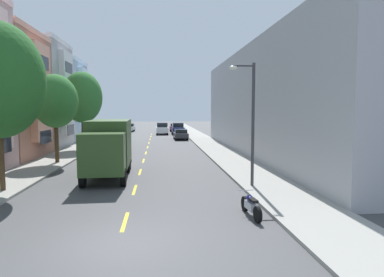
{
  "coord_description": "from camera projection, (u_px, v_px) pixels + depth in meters",
  "views": [
    {
      "loc": [
        1.27,
        -10.28,
        4.08
      ],
      "look_at": [
        4.15,
        19.27,
        1.57
      ],
      "focal_mm": 31.71,
      "sensor_mm": 36.0,
      "label": 1
    }
  ],
  "objects": [
    {
      "name": "ground_plane",
      "position": [
        148.0,
        144.0,
        40.17
      ],
      "size": [
        160.0,
        160.0,
        0.0
      ],
      "primitive_type": "plane",
      "color": "#424244"
    },
    {
      "name": "sidewalk_left",
      "position": [
        83.0,
        146.0,
        37.49
      ],
      "size": [
        3.2,
        120.0,
        0.14
      ],
      "primitive_type": "cube",
      "color": "#99968E",
      "rests_on": "ground_plane"
    },
    {
      "name": "sidewalk_right",
      "position": [
        210.0,
        145.0,
        38.86
      ],
      "size": [
        3.2,
        120.0,
        0.14
      ],
      "primitive_type": "cube",
      "color": "#99968E",
      "rests_on": "ground_plane"
    },
    {
      "name": "lane_centerline_dashes",
      "position": [
        147.0,
        150.0,
        34.71
      ],
      "size": [
        0.14,
        47.2,
        0.01
      ],
      "color": "yellow",
      "rests_on": "ground_plane"
    },
    {
      "name": "townhouse_fourth_dove_grey",
      "position": [
        12.0,
        97.0,
        35.39
      ],
      "size": [
        11.39,
        7.86,
        11.33
      ],
      "color": "#A8A8AD",
      "rests_on": "ground_plane"
    },
    {
      "name": "townhouse_fifth_powder_blue",
      "position": [
        42.0,
        102.0,
        43.45
      ],
      "size": [
        10.65,
        7.86,
        10.52
      ],
      "color": "#9EB7CC",
      "rests_on": "ground_plane"
    },
    {
      "name": "apartment_block_opposite",
      "position": [
        294.0,
        102.0,
        31.17
      ],
      "size": [
        10.0,
        36.0,
        9.59
      ],
      "primitive_type": "cube",
      "color": "#A8A8AD",
      "rests_on": "ground_plane"
    },
    {
      "name": "street_tree_second",
      "position": [
        55.0,
        101.0,
        25.18
      ],
      "size": [
        3.29,
        3.29,
        6.58
      ],
      "color": "#47331E",
      "rests_on": "sidewalk_left"
    },
    {
      "name": "street_tree_third",
      "position": [
        82.0,
        97.0,
        34.03
      ],
      "size": [
        3.96,
        3.96,
        7.78
      ],
      "color": "#47331E",
      "rests_on": "sidewalk_left"
    },
    {
      "name": "street_lamp",
      "position": [
        250.0,
        115.0,
        17.42
      ],
      "size": [
        1.35,
        0.28,
        6.32
      ],
      "color": "#38383D",
      "rests_on": "sidewalk_right"
    },
    {
      "name": "delivery_box_truck",
      "position": [
        109.0,
        145.0,
        20.8
      ],
      "size": [
        2.63,
        7.39,
        3.44
      ],
      "color": "#2D471E",
      "rests_on": "ground_plane"
    },
    {
      "name": "parked_suv_sky",
      "position": [
        104.0,
        140.0,
        34.75
      ],
      "size": [
        2.08,
        4.85,
        1.93
      ],
      "color": "#7A9EC6",
      "rests_on": "ground_plane"
    },
    {
      "name": "parked_suv_navy",
      "position": [
        178.0,
        128.0,
        56.54
      ],
      "size": [
        2.0,
        4.82,
        1.93
      ],
      "color": "navy",
      "rests_on": "ground_plane"
    },
    {
      "name": "parked_hatchback_burgundy",
      "position": [
        175.0,
        127.0,
        64.56
      ],
      "size": [
        1.78,
        4.02,
        1.5
      ],
      "color": "maroon",
      "rests_on": "ground_plane"
    },
    {
      "name": "parked_sedan_charcoal",
      "position": [
        181.0,
        134.0,
        46.8
      ],
      "size": [
        1.88,
        4.53,
        1.43
      ],
      "color": "#333338",
      "rests_on": "ground_plane"
    },
    {
      "name": "parked_hatchback_silver",
      "position": [
        130.0,
        128.0,
        64.0
      ],
      "size": [
        1.84,
        4.04,
        1.5
      ],
      "color": "#B2B5BA",
      "rests_on": "ground_plane"
    },
    {
      "name": "parked_hatchback_champagne",
      "position": [
        112.0,
        137.0,
        41.02
      ],
      "size": [
        1.78,
        4.02,
        1.5
      ],
      "color": "tan",
      "rests_on": "ground_plane"
    },
    {
      "name": "moving_white_sedan",
      "position": [
        162.0,
        128.0,
        56.89
      ],
      "size": [
        1.95,
        4.8,
        1.93
      ],
      "color": "silver",
      "rests_on": "ground_plane"
    },
    {
      "name": "parked_motorcycle",
      "position": [
        251.0,
        206.0,
        12.96
      ],
      "size": [
        0.62,
        2.05,
        0.9
      ],
      "color": "black",
      "rests_on": "ground_plane"
    }
  ]
}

